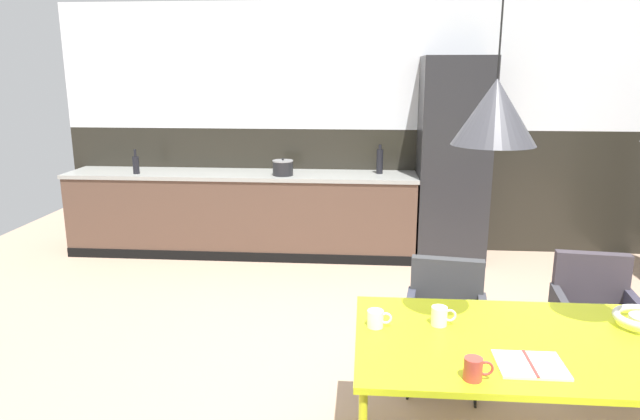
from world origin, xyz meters
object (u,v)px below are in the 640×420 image
at_px(cooking_pot, 283,168).
at_px(bottle_wine_green, 380,161).
at_px(armchair_far_side, 594,303).
at_px(mug_tall_blue, 474,369).
at_px(armchair_near_window, 446,308).
at_px(open_book, 530,365).
at_px(mug_glass_clear, 440,316).
at_px(pendant_lamp_over_table_near, 495,112).
at_px(mug_short_terracotta, 376,319).
at_px(dining_table, 561,349).
at_px(bottle_vinegar_dark, 136,164).
at_px(refrigerator_column, 453,161).

distance_m(cooking_pot, bottle_wine_green, 1.02).
height_order(armchair_far_side, mug_tall_blue, mug_tall_blue).
relative_size(armchair_near_window, open_book, 2.81).
xyz_separation_m(armchair_far_side, cooking_pot, (-2.31, 2.30, 0.45)).
bearing_deg(armchair_near_window, cooking_pot, -52.05).
relative_size(mug_glass_clear, cooking_pot, 0.57).
bearing_deg(pendant_lamp_over_table_near, mug_short_terracotta, 168.31).
distance_m(dining_table, armchair_far_side, 1.13).
xyz_separation_m(bottle_vinegar_dark, bottle_wine_green, (2.56, 0.22, 0.04)).
height_order(armchair_near_window, open_book, armchair_near_window).
bearing_deg(bottle_vinegar_dark, mug_short_terracotta, -51.89).
bearing_deg(mug_short_terracotta, cooking_pot, 106.10).
xyz_separation_m(dining_table, pendant_lamp_over_table_near, (-0.38, -0.01, 1.08)).
bearing_deg(dining_table, armchair_far_side, 61.55).
xyz_separation_m(cooking_pot, bottle_wine_green, (1.00, 0.19, 0.06)).
bearing_deg(dining_table, cooking_pot, 118.41).
height_order(dining_table, mug_tall_blue, mug_tall_blue).
bearing_deg(cooking_pot, pendant_lamp_over_table_near, -67.03).
bearing_deg(mug_short_terracotta, armchair_far_side, 32.81).
distance_m(dining_table, pendant_lamp_over_table_near, 1.15).
bearing_deg(pendant_lamp_over_table_near, mug_tall_blue, -103.76).
xyz_separation_m(armchair_far_side, pendant_lamp_over_table_near, (-0.91, -0.99, 1.25)).
xyz_separation_m(mug_glass_clear, mug_tall_blue, (0.07, -0.51, 0.00)).
height_order(open_book, bottle_vinegar_dark, bottle_vinegar_dark).
relative_size(mug_glass_clear, mug_tall_blue, 1.01).
relative_size(dining_table, pendant_lamp_over_table_near, 1.93).
bearing_deg(pendant_lamp_over_table_near, bottle_vinegar_dark, 132.18).
bearing_deg(armchair_near_window, refrigerator_column, -90.31).
distance_m(refrigerator_column, bottle_wine_green, 0.75).
relative_size(mug_glass_clear, bottle_vinegar_dark, 0.47).
bearing_deg(dining_table, bottle_vinegar_dark, 135.72).
height_order(armchair_near_window, mug_short_terracotta, mug_short_terracotta).
xyz_separation_m(refrigerator_column, cooking_pot, (-1.75, -0.12, -0.08)).
distance_m(dining_table, bottle_wine_green, 3.57).
relative_size(open_book, mug_tall_blue, 2.31).
relative_size(cooking_pot, pendant_lamp_over_table_near, 0.22).
relative_size(dining_table, armchair_near_window, 2.42).
bearing_deg(refrigerator_column, mug_glass_clear, -98.98).
xyz_separation_m(dining_table, armchair_near_window, (-0.40, 0.88, -0.19)).
bearing_deg(mug_tall_blue, mug_short_terracotta, 130.05).
distance_m(armchair_far_side, mug_short_terracotta, 1.67).
bearing_deg(mug_glass_clear, armchair_far_side, 38.24).
bearing_deg(dining_table, refrigerator_column, 90.43).
relative_size(armchair_far_side, bottle_vinegar_dark, 3.13).
xyz_separation_m(armchair_far_side, mug_glass_clear, (-1.07, -0.85, 0.25)).
bearing_deg(pendant_lamp_over_table_near, open_book, -53.41).
bearing_deg(mug_short_terracotta, bottle_wine_green, 88.60).
distance_m(armchair_far_side, bottle_wine_green, 2.85).
bearing_deg(pendant_lamp_over_table_near, armchair_far_side, 47.37).
height_order(dining_table, bottle_vinegar_dark, bottle_vinegar_dark).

